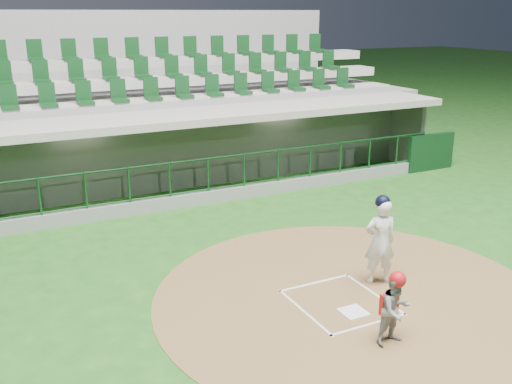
% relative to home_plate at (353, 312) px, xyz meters
% --- Properties ---
extents(ground, '(120.00, 120.00, 0.00)m').
position_rel_home_plate_xyz_m(ground, '(0.00, 0.70, -0.02)').
color(ground, '#1B4D16').
rests_on(ground, ground).
extents(dirt_circle, '(7.20, 7.20, 0.01)m').
position_rel_home_plate_xyz_m(dirt_circle, '(0.30, 0.50, -0.02)').
color(dirt_circle, brown).
rests_on(dirt_circle, ground).
extents(home_plate, '(0.43, 0.43, 0.02)m').
position_rel_home_plate_xyz_m(home_plate, '(0.00, 0.00, 0.00)').
color(home_plate, white).
rests_on(home_plate, dirt_circle).
extents(batter_box_chalk, '(1.55, 1.80, 0.01)m').
position_rel_home_plate_xyz_m(batter_box_chalk, '(0.00, 0.40, -0.00)').
color(batter_box_chalk, silver).
rests_on(batter_box_chalk, ground).
extents(dugout_structure, '(16.40, 3.70, 3.00)m').
position_rel_home_plate_xyz_m(dugout_structure, '(0.04, 8.52, 0.93)').
color(dugout_structure, slate).
rests_on(dugout_structure, ground).
extents(seating_deck, '(17.00, 6.72, 5.15)m').
position_rel_home_plate_xyz_m(seating_deck, '(0.00, 11.61, 1.40)').
color(seating_deck, slate).
rests_on(seating_deck, ground).
extents(batter, '(0.89, 0.92, 1.76)m').
position_rel_home_plate_xyz_m(batter, '(1.10, 0.75, 0.87)').
color(batter, white).
rests_on(batter, dirt_circle).
extents(catcher, '(0.57, 0.46, 1.22)m').
position_rel_home_plate_xyz_m(catcher, '(0.01, -1.03, 0.59)').
color(catcher, gray).
rests_on(catcher, dirt_circle).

